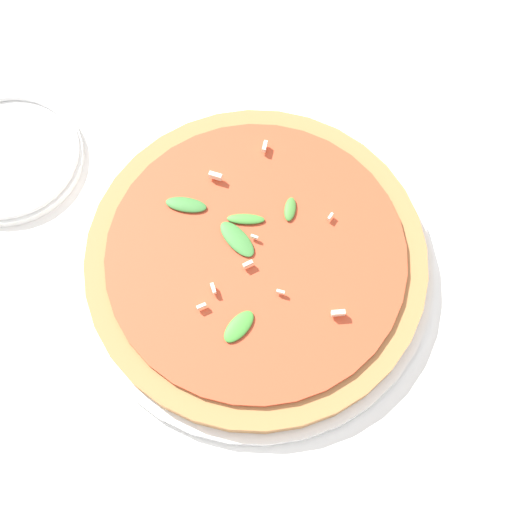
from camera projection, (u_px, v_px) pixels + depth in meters
ground_plane at (259, 280)px, 0.74m from camera, size 6.00×6.00×0.00m
pizza_arugula_main at (256, 261)px, 0.73m from camera, size 0.37×0.37×0.05m
side_plate_white at (8, 157)px, 0.79m from camera, size 0.16×0.16×0.02m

